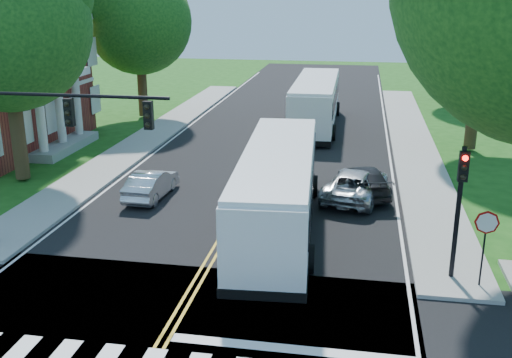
% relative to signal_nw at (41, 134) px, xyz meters
% --- Properties ---
extents(road, '(14.00, 96.00, 0.01)m').
position_rel_signal_nw_xyz_m(road, '(5.86, 11.57, -4.37)').
color(road, black).
rests_on(road, ground).
extents(center_line, '(0.36, 70.00, 0.01)m').
position_rel_signal_nw_xyz_m(center_line, '(5.86, 15.57, -4.36)').
color(center_line, gold).
rests_on(center_line, road).
extents(edge_line_w, '(0.12, 70.00, 0.01)m').
position_rel_signal_nw_xyz_m(edge_line_w, '(-0.94, 15.57, -4.36)').
color(edge_line_w, silver).
rests_on(edge_line_w, road).
extents(edge_line_e, '(0.12, 70.00, 0.01)m').
position_rel_signal_nw_xyz_m(edge_line_e, '(12.66, 15.57, -4.36)').
color(edge_line_e, silver).
rests_on(edge_line_e, road).
extents(stop_bar, '(6.60, 0.40, 0.01)m').
position_rel_signal_nw_xyz_m(stop_bar, '(9.36, -4.83, -4.36)').
color(stop_bar, silver).
rests_on(stop_bar, road).
extents(sidewalk_nw, '(2.60, 40.00, 0.15)m').
position_rel_signal_nw_xyz_m(sidewalk_nw, '(-2.44, 18.57, -4.30)').
color(sidewalk_nw, gray).
rests_on(sidewalk_nw, ground).
extents(sidewalk_ne, '(2.60, 40.00, 0.15)m').
position_rel_signal_nw_xyz_m(sidewalk_ne, '(14.16, 18.57, -4.30)').
color(sidewalk_ne, gray).
rests_on(sidewalk_ne, ground).
extents(tree_west_near, '(8.00, 8.00, 11.40)m').
position_rel_signal_nw_xyz_m(tree_west_near, '(-5.64, 7.57, 3.15)').
color(tree_west_near, '#392516').
rests_on(tree_west_near, ground).
extents(tree_west_far, '(7.60, 7.60, 10.67)m').
position_rel_signal_nw_xyz_m(tree_west_far, '(-5.14, 23.57, 2.62)').
color(tree_west_far, '#392516').
rests_on(tree_west_far, ground).
extents(tree_east_mid, '(8.40, 8.40, 11.93)m').
position_rel_signal_nw_xyz_m(tree_east_mid, '(17.36, 17.57, 3.48)').
color(tree_east_mid, '#392516').
rests_on(tree_east_mid, ground).
extents(tree_east_far, '(7.20, 7.20, 10.34)m').
position_rel_signal_nw_xyz_m(tree_east_far, '(18.36, 33.57, 2.48)').
color(tree_east_far, '#392516').
rests_on(tree_east_far, ground).
extents(signal_nw, '(7.15, 0.46, 5.66)m').
position_rel_signal_nw_xyz_m(signal_nw, '(0.00, 0.00, 0.00)').
color(signal_nw, black).
rests_on(signal_nw, ground).
extents(signal_ne, '(0.30, 0.46, 4.40)m').
position_rel_signal_nw_xyz_m(signal_ne, '(14.06, 0.01, -1.41)').
color(signal_ne, black).
rests_on(signal_ne, ground).
extents(stop_sign, '(0.76, 0.08, 2.53)m').
position_rel_signal_nw_xyz_m(stop_sign, '(14.86, -0.45, -2.35)').
color(stop_sign, black).
rests_on(stop_sign, ground).
extents(bus_lead, '(3.61, 12.66, 3.24)m').
position_rel_signal_nw_xyz_m(bus_lead, '(7.80, 3.49, -2.66)').
color(bus_lead, silver).
rests_on(bus_lead, road).
extents(bus_follow, '(3.23, 12.81, 3.31)m').
position_rel_signal_nw_xyz_m(bus_follow, '(7.78, 22.58, -2.62)').
color(bus_follow, silver).
rests_on(bus_follow, road).
extents(hatchback, '(1.50, 3.94, 1.28)m').
position_rel_signal_nw_xyz_m(hatchback, '(1.57, 6.24, -3.73)').
color(hatchback, silver).
rests_on(hatchback, road).
extents(suv, '(3.33, 5.33, 1.37)m').
position_rel_signal_nw_xyz_m(suv, '(10.81, 7.70, -3.68)').
color(suv, '#B6B9BE').
rests_on(suv, road).
extents(dark_sedan, '(2.81, 4.84, 1.32)m').
position_rel_signal_nw_xyz_m(dark_sedan, '(11.19, 8.40, -3.71)').
color(dark_sedan, black).
rests_on(dark_sedan, road).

